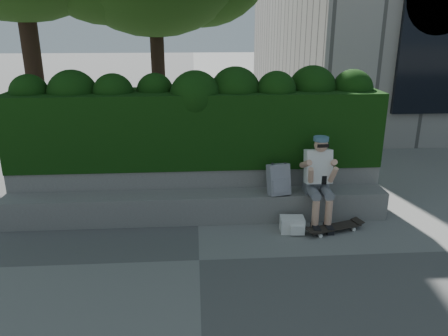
{
  "coord_description": "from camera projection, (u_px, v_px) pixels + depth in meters",
  "views": [
    {
      "loc": [
        -0.02,
        -5.11,
        3.02
      ],
      "look_at": [
        0.4,
        1.0,
        0.95
      ],
      "focal_mm": 35.0,
      "sensor_mm": 36.0,
      "label": 1
    }
  ],
  "objects": [
    {
      "name": "ground",
      "position": [
        199.0,
        260.0,
        5.8
      ],
      "size": [
        80.0,
        80.0,
        0.0
      ],
      "primitive_type": "plane",
      "color": "slate",
      "rests_on": "ground"
    },
    {
      "name": "bench_ledge",
      "position": [
        198.0,
        207.0,
        6.91
      ],
      "size": [
        6.0,
        0.45,
        0.45
      ],
      "primitive_type": "cube",
      "color": "gray",
      "rests_on": "ground"
    },
    {
      "name": "planter_wall",
      "position": [
        197.0,
        187.0,
        7.31
      ],
      "size": [
        6.0,
        0.5,
        0.75
      ],
      "primitive_type": "cube",
      "color": "gray",
      "rests_on": "ground"
    },
    {
      "name": "hedge",
      "position": [
        196.0,
        127.0,
        7.21
      ],
      "size": [
        6.0,
        1.0,
        1.2
      ],
      "primitive_type": "cube",
      "color": "black",
      "rests_on": "planter_wall"
    },
    {
      "name": "person",
      "position": [
        319.0,
        177.0,
        6.69
      ],
      "size": [
        0.4,
        0.76,
        1.38
      ],
      "color": "slate",
      "rests_on": "ground"
    },
    {
      "name": "skateboard",
      "position": [
        334.0,
        227.0,
        6.56
      ],
      "size": [
        0.87,
        0.45,
        0.09
      ],
      "rotation": [
        0.0,
        0.0,
        0.3
      ],
      "color": "black",
      "rests_on": "ground"
    },
    {
      "name": "backpack_plaid",
      "position": [
        279.0,
        180.0,
        6.75
      ],
      "size": [
        0.36,
        0.25,
        0.48
      ],
      "primitive_type": "cube",
      "rotation": [
        0.0,
        0.0,
        0.23
      ],
      "color": "#AAA9AE",
      "rests_on": "bench_ledge"
    },
    {
      "name": "backpack_ground",
      "position": [
        292.0,
        225.0,
        6.56
      ],
      "size": [
        0.37,
        0.27,
        0.23
      ],
      "primitive_type": "cube",
      "rotation": [
        0.0,
        0.0,
        -0.07
      ],
      "color": "silver",
      "rests_on": "ground"
    }
  ]
}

